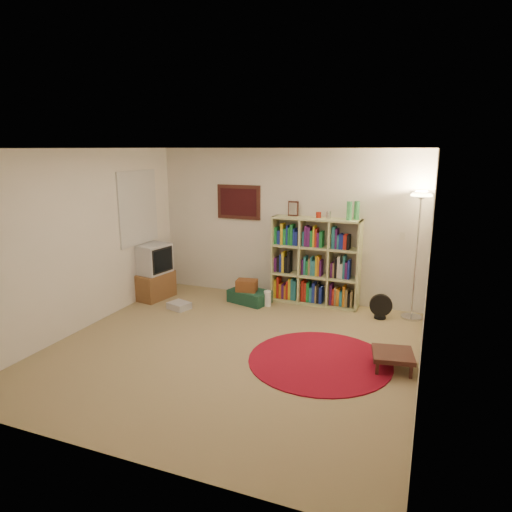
{
  "coord_description": "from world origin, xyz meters",
  "views": [
    {
      "loc": [
        2.24,
        -4.9,
        2.51
      ],
      "look_at": [
        0.1,
        0.6,
        1.1
      ],
      "focal_mm": 32.0,
      "sensor_mm": 36.0,
      "label": 1
    }
  ],
  "objects_px": {
    "bookshelf": "(315,262)",
    "tv_stand": "(153,272)",
    "suitcase": "(249,296)",
    "floor_fan": "(381,307)",
    "side_table": "(393,355)",
    "floor_lamp": "(420,213)"
  },
  "relations": [
    {
      "from": "floor_lamp",
      "to": "tv_stand",
      "type": "bearing_deg",
      "value": -171.89
    },
    {
      "from": "floor_lamp",
      "to": "side_table",
      "type": "distance_m",
      "value": 2.29
    },
    {
      "from": "floor_fan",
      "to": "tv_stand",
      "type": "height_order",
      "value": "tv_stand"
    },
    {
      "from": "bookshelf",
      "to": "tv_stand",
      "type": "xyz_separation_m",
      "value": [
        -2.6,
        -0.74,
        -0.24
      ]
    },
    {
      "from": "tv_stand",
      "to": "suitcase",
      "type": "bearing_deg",
      "value": 23.14
    },
    {
      "from": "side_table",
      "to": "suitcase",
      "type": "bearing_deg",
      "value": 146.98
    },
    {
      "from": "suitcase",
      "to": "side_table",
      "type": "height_order",
      "value": "side_table"
    },
    {
      "from": "suitcase",
      "to": "side_table",
      "type": "xyz_separation_m",
      "value": [
        2.43,
        -1.58,
        0.07
      ]
    },
    {
      "from": "floor_lamp",
      "to": "floor_fan",
      "type": "height_order",
      "value": "floor_lamp"
    },
    {
      "from": "bookshelf",
      "to": "tv_stand",
      "type": "distance_m",
      "value": 2.71
    },
    {
      "from": "bookshelf",
      "to": "floor_fan",
      "type": "xyz_separation_m",
      "value": [
        1.11,
        -0.35,
        -0.5
      ]
    },
    {
      "from": "floor_fan",
      "to": "side_table",
      "type": "xyz_separation_m",
      "value": [
        0.32,
        -1.6,
        -0.02
      ]
    },
    {
      "from": "side_table",
      "to": "floor_lamp",
      "type": "bearing_deg",
      "value": 86.09
    },
    {
      "from": "tv_stand",
      "to": "floor_fan",
      "type": "bearing_deg",
      "value": 16.1
    },
    {
      "from": "bookshelf",
      "to": "tv_stand",
      "type": "height_order",
      "value": "bookshelf"
    },
    {
      "from": "bookshelf",
      "to": "floor_lamp",
      "type": "xyz_separation_m",
      "value": [
        1.55,
        -0.15,
        0.9
      ]
    },
    {
      "from": "floor_fan",
      "to": "tv_stand",
      "type": "bearing_deg",
      "value": 175.44
    },
    {
      "from": "floor_fan",
      "to": "side_table",
      "type": "bearing_deg",
      "value": -89.42
    },
    {
      "from": "floor_fan",
      "to": "bookshelf",
      "type": "bearing_deg",
      "value": 151.92
    },
    {
      "from": "suitcase",
      "to": "side_table",
      "type": "distance_m",
      "value": 2.89
    },
    {
      "from": "floor_lamp",
      "to": "tv_stand",
      "type": "xyz_separation_m",
      "value": [
        -4.15,
        -0.59,
        -1.14
      ]
    },
    {
      "from": "suitcase",
      "to": "bookshelf",
      "type": "bearing_deg",
      "value": 35.68
    }
  ]
}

